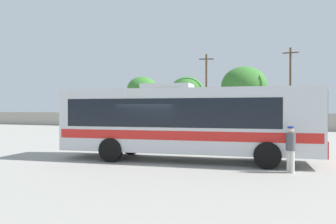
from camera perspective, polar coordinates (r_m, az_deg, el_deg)
ground_plane at (r=24.25m, az=6.96°, el=-4.90°), size 300.00×300.00×0.00m
perimeter_wall at (r=37.47m, az=12.05°, el=-1.58°), size 80.00×0.30×1.83m
coach_bus_silver_red at (r=14.63m, az=2.61°, el=-1.31°), size 11.38×3.79×3.42m
attendant_by_bus_door at (r=12.66m, az=20.59°, el=-5.62°), size 0.47×0.47×1.67m
parked_car_leftmost_maroon at (r=36.93m, az=-3.49°, el=-1.77°), size 4.57×2.07×1.52m
parked_car_second_grey at (r=34.02m, az=5.87°, el=-1.97°), size 4.74×2.29×1.52m
utility_pole_near at (r=40.81m, az=6.70°, el=3.94°), size 1.76×0.64×9.06m
utility_pole_far at (r=41.05m, az=20.54°, el=4.19°), size 1.80×0.24×9.49m
roadside_tree_left at (r=47.14m, az=-4.50°, el=3.91°), size 4.39×4.39×6.94m
roadside_tree_midleft at (r=41.94m, az=3.31°, el=3.62°), size 4.33×4.33×6.40m
roadside_tree_midright at (r=42.24m, az=13.10°, el=4.46°), size 5.68×5.68×7.61m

